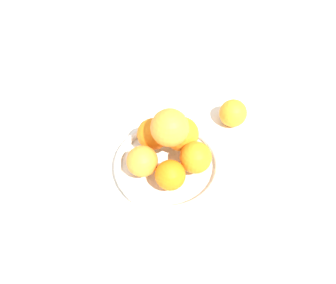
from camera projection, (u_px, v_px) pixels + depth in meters
name	position (u px, v px, depth m)	size (l,w,h in m)	color
ground_plane	(168.00, 169.00, 0.79)	(4.00, 4.00, 0.00)	silver
fruit_bowl	(168.00, 165.00, 0.78)	(0.26, 0.26, 0.03)	silver
orange_pile	(170.00, 143.00, 0.73)	(0.19, 0.19, 0.14)	orange
stray_orange	(233.00, 113.00, 0.86)	(0.07, 0.07, 0.07)	orange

